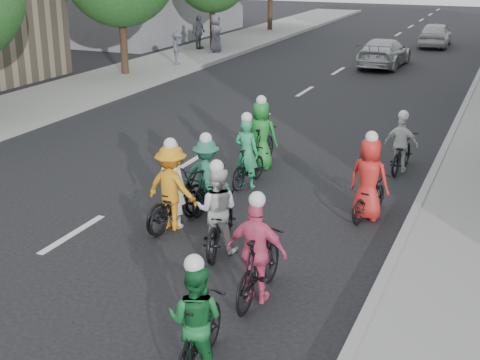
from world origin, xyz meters
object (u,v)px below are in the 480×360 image
Objects in this scene: cyclist_6 at (219,218)px; cyclist_9 at (262,141)px; cyclist_5 at (248,161)px; follow_car_lead at (384,53)px; cyclist_0 at (175,197)px; cyclist_7 at (207,181)px; cyclist_3 at (258,260)px; spectator_2 at (216,33)px; cyclist_1 at (198,327)px; follow_car_trail at (435,34)px; spectator_1 at (199,32)px; cyclist_2 at (173,195)px; cyclist_8 at (401,150)px; cyclist_4 at (369,187)px; spectator_0 at (177,48)px.

cyclist_6 is 1.10× the size of cyclist_9.
follow_car_lead is (-0.43, 18.05, 0.04)m from cyclist_5.
cyclist_7 is at bearing -98.52° from cyclist_0.
cyclist_3 reaches higher than cyclist_0.
cyclist_1 is at bearing -168.43° from spectator_2.
cyclist_6 reaches higher than follow_car_trail.
spectator_2 is at bearing 0.45° from follow_car_lead.
cyclist_9 reaches higher than follow_car_trail.
cyclist_7 is 0.97× the size of spectator_1.
cyclist_7 is at bearing -95.10° from cyclist_2.
cyclist_5 reaches higher than cyclist_8.
cyclist_4 is 1.04× the size of cyclist_5.
spectator_0 is (-12.43, 11.53, 0.36)m from cyclist_8.
cyclist_8 is 3.50m from cyclist_9.
spectator_2 reaches higher than cyclist_0.
cyclist_2 reaches higher than cyclist_0.
follow_car_trail is 2.09× the size of spectator_2.
cyclist_7 is (-3.23, -0.94, 0.01)m from cyclist_4.
spectator_1 is at bearing -54.46° from cyclist_5.
cyclist_7 is at bearing 85.95° from follow_car_trail.
cyclist_4 reaches higher than cyclist_8.
cyclist_4 is 3.39m from cyclist_8.
follow_car_trail is (-1.33, 30.95, 0.00)m from cyclist_3.
cyclist_3 reaches higher than follow_car_lead.
follow_car_trail is (1.32, 28.76, 0.09)m from cyclist_0.
cyclist_8 is at bearing -149.95° from spectator_0.
spectator_2 is at bearing -76.72° from cyclist_6.
cyclist_8 is at bearing 105.05° from follow_car_lead.
cyclist_4 reaches higher than cyclist_3.
cyclist_4 is at bearing 102.58° from follow_car_lead.
cyclist_1 reaches higher than spectator_0.
cyclist_6 is at bearing 161.94° from cyclist_2.
cyclist_4 is at bearing -144.43° from cyclist_0.
cyclist_9 is at bearing 92.92° from follow_car_lead.
cyclist_1 reaches higher than follow_car_trail.
cyclist_0 is at bearing -170.01° from spectator_2.
spectator_2 reaches higher than spectator_0.
cyclist_8 is (0.07, 3.38, -0.12)m from cyclist_4.
cyclist_6 is at bearing -47.71° from cyclist_3.
cyclist_7 is at bearing 26.41° from cyclist_4.
follow_car_trail is at bearing -75.26° from cyclist_4.
cyclist_1 is 1.00× the size of spectator_1.
cyclist_1 is at bearing 113.53° from cyclist_5.
cyclist_2 is 24.15m from spectator_1.
cyclist_9 reaches higher than cyclist_8.
cyclist_6 is 1.37× the size of spectator_0.
cyclist_6 is at bearing 88.08° from follow_car_trail.
cyclist_9 is at bearing -91.11° from cyclist_7.
spectator_0 reaches higher than follow_car_lead.
cyclist_5 is 0.87× the size of cyclist_6.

